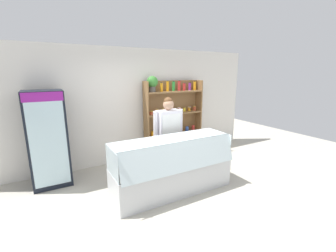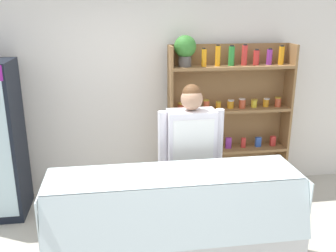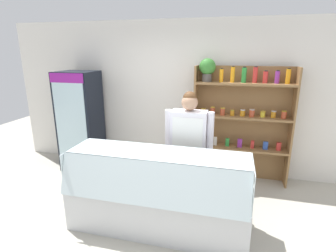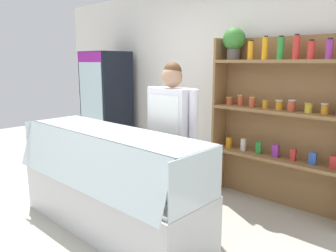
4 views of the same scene
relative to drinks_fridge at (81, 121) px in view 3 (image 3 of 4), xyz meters
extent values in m
plane|color=#B7B2A3|center=(1.88, -1.53, -0.91)|extent=(12.00, 12.00, 0.00)
cube|color=white|center=(1.88, 0.48, 0.44)|extent=(6.80, 0.10, 2.70)
cube|color=black|center=(0.00, 0.01, 0.00)|extent=(0.68, 0.60, 1.83)
cube|color=silver|center=(0.00, -0.30, 0.00)|extent=(0.60, 0.01, 1.63)
cube|color=#8C1E8C|center=(0.00, -0.30, 0.82)|extent=(0.64, 0.01, 0.16)
cylinder|color=#2D8C38|center=(-0.19, -0.23, -0.57)|extent=(0.06, 0.06, 0.20)
cylinder|color=purple|center=(0.00, -0.23, -0.57)|extent=(0.07, 0.07, 0.19)
cylinder|color=#3356B2|center=(0.19, -0.23, -0.56)|extent=(0.06, 0.06, 0.21)
cylinder|color=red|center=(-0.21, -0.23, -0.10)|extent=(0.06, 0.06, 0.18)
cylinder|color=#9E6623|center=(-0.07, -0.23, -0.08)|extent=(0.06, 0.06, 0.21)
cylinder|color=#3356B2|center=(0.07, -0.23, -0.09)|extent=(0.06, 0.06, 0.20)
cylinder|color=#2D8C38|center=(0.21, -0.23, -0.09)|extent=(0.06, 0.06, 0.20)
cylinder|color=red|center=(-0.19, -0.23, 0.39)|extent=(0.06, 0.06, 0.20)
cylinder|color=#9E6623|center=(0.00, -0.23, 0.38)|extent=(0.06, 0.06, 0.19)
cylinder|color=#9E6623|center=(0.19, -0.23, 0.38)|extent=(0.06, 0.06, 0.17)
cube|color=olive|center=(2.89, 0.33, 0.06)|extent=(1.58, 0.02, 1.94)
cube|color=olive|center=(2.11, 0.19, 0.06)|extent=(0.03, 0.28, 1.94)
cube|color=olive|center=(3.66, 0.19, 0.06)|extent=(0.03, 0.28, 1.94)
cube|color=olive|center=(2.89, 0.19, -0.33)|extent=(1.52, 0.28, 0.04)
cube|color=olive|center=(2.89, 0.19, 0.21)|extent=(1.52, 0.28, 0.04)
cube|color=olive|center=(2.89, 0.19, 0.76)|extent=(1.52, 0.28, 0.04)
cylinder|color=#4C4742|center=(2.29, 0.19, 0.84)|extent=(0.15, 0.15, 0.13)
sphere|color=#34792D|center=(2.29, 0.19, 1.01)|extent=(0.27, 0.27, 0.27)
cylinder|color=orange|center=(2.52, 0.16, 0.88)|extent=(0.06, 0.06, 0.20)
cylinder|color=black|center=(2.52, 0.19, 0.99)|extent=(0.04, 0.04, 0.02)
cylinder|color=orange|center=(2.69, 0.17, 0.90)|extent=(0.06, 0.06, 0.24)
cylinder|color=black|center=(2.69, 0.19, 1.02)|extent=(0.04, 0.04, 0.02)
cylinder|color=#2D8C38|center=(2.87, 0.19, 0.89)|extent=(0.08, 0.08, 0.23)
cylinder|color=black|center=(2.87, 0.19, 1.02)|extent=(0.05, 0.05, 0.02)
cylinder|color=red|center=(3.04, 0.19, 0.90)|extent=(0.07, 0.07, 0.24)
cylinder|color=black|center=(3.04, 0.19, 1.03)|extent=(0.05, 0.05, 0.02)
cylinder|color=red|center=(3.19, 0.19, 0.86)|extent=(0.07, 0.07, 0.18)
cylinder|color=black|center=(3.19, 0.19, 0.96)|extent=(0.05, 0.05, 0.02)
cylinder|color=purple|center=(3.36, 0.19, 0.87)|extent=(0.07, 0.07, 0.19)
cylinder|color=black|center=(3.36, 0.19, 0.97)|extent=(0.04, 0.04, 0.02)
cylinder|color=orange|center=(3.51, 0.18, 0.89)|extent=(0.07, 0.07, 0.22)
cylinder|color=black|center=(3.51, 0.19, 1.01)|extent=(0.04, 0.04, 0.02)
cylinder|color=#BF4C2D|center=(2.25, 0.20, 0.27)|extent=(0.08, 0.08, 0.08)
cylinder|color=gold|center=(2.25, 0.19, 0.32)|extent=(0.09, 0.09, 0.01)
cylinder|color=#BF4C2D|center=(2.41, 0.20, 0.29)|extent=(0.07, 0.07, 0.12)
cylinder|color=gold|center=(2.41, 0.19, 0.35)|extent=(0.07, 0.07, 0.01)
cylinder|color=#BF4C2D|center=(2.57, 0.17, 0.29)|extent=(0.07, 0.07, 0.11)
cylinder|color=gold|center=(2.57, 0.19, 0.35)|extent=(0.07, 0.07, 0.01)
cylinder|color=orange|center=(2.73, 0.19, 0.27)|extent=(0.07, 0.07, 0.08)
cylinder|color=gold|center=(2.73, 0.19, 0.32)|extent=(0.07, 0.07, 0.01)
cylinder|color=orange|center=(2.89, 0.20, 0.28)|extent=(0.08, 0.08, 0.10)
cylinder|color=silver|center=(2.89, 0.19, 0.33)|extent=(0.08, 0.08, 0.01)
cylinder|color=#BF4C2D|center=(3.04, 0.17, 0.29)|extent=(0.08, 0.08, 0.11)
cylinder|color=silver|center=(3.04, 0.19, 0.35)|extent=(0.08, 0.08, 0.01)
cylinder|color=yellow|center=(3.21, 0.20, 0.28)|extent=(0.08, 0.08, 0.09)
cylinder|color=gold|center=(3.21, 0.19, 0.33)|extent=(0.08, 0.08, 0.01)
cylinder|color=orange|center=(3.37, 0.20, 0.28)|extent=(0.08, 0.08, 0.10)
cylinder|color=silver|center=(3.37, 0.19, 0.34)|extent=(0.08, 0.08, 0.01)
cylinder|color=#BF4C2D|center=(3.52, 0.18, 0.29)|extent=(0.08, 0.08, 0.11)
cylinder|color=gold|center=(3.52, 0.19, 0.35)|extent=(0.08, 0.08, 0.01)
cube|color=orange|center=(2.27, 0.19, -0.25)|extent=(0.06, 0.04, 0.13)
cube|color=silver|center=(2.48, 0.19, -0.24)|extent=(0.06, 0.04, 0.15)
cube|color=#2D8C38|center=(2.68, 0.19, -0.24)|extent=(0.06, 0.04, 0.14)
cube|color=purple|center=(2.89, 0.19, -0.24)|extent=(0.08, 0.04, 0.15)
cube|color=red|center=(3.09, 0.19, -0.25)|extent=(0.06, 0.05, 0.13)
cube|color=#3356B2|center=(3.30, 0.19, -0.25)|extent=(0.08, 0.04, 0.13)
cube|color=red|center=(3.50, 0.19, -0.25)|extent=(0.07, 0.04, 0.14)
cube|color=silver|center=(1.91, -1.40, -0.64)|extent=(2.20, 0.69, 0.55)
cube|color=white|center=(1.91, -1.40, -0.34)|extent=(2.14, 0.63, 0.03)
cube|color=silver|center=(1.91, -1.72, -0.14)|extent=(2.16, 0.16, 0.47)
cube|color=silver|center=(1.91, -1.35, 0.09)|extent=(2.16, 0.53, 0.01)
cube|color=silver|center=(0.82, -1.40, -0.14)|extent=(0.01, 0.65, 0.45)
cube|color=silver|center=(3.00, -1.40, -0.14)|extent=(0.01, 0.65, 0.45)
cube|color=tan|center=(1.02, -1.32, -0.31)|extent=(0.17, 0.14, 0.05)
cube|color=white|center=(1.02, -1.52, -0.30)|extent=(0.05, 0.03, 0.02)
cube|color=beige|center=(1.31, -1.32, -0.31)|extent=(0.16, 0.11, 0.04)
cube|color=white|center=(1.31, -1.52, -0.30)|extent=(0.05, 0.03, 0.02)
cube|color=tan|center=(1.61, -1.32, -0.31)|extent=(0.16, 0.14, 0.04)
cube|color=white|center=(1.61, -1.52, -0.30)|extent=(0.05, 0.03, 0.02)
cube|color=tan|center=(1.91, -1.32, -0.30)|extent=(0.17, 0.12, 0.05)
cube|color=white|center=(1.91, -1.52, -0.30)|extent=(0.05, 0.03, 0.02)
cube|color=tan|center=(2.20, -1.32, -0.30)|extent=(0.16, 0.11, 0.06)
cube|color=white|center=(2.20, -1.52, -0.30)|extent=(0.05, 0.03, 0.02)
cube|color=tan|center=(2.50, -1.32, -0.30)|extent=(0.16, 0.11, 0.06)
cube|color=white|center=(2.50, -1.52, -0.30)|extent=(0.05, 0.03, 0.02)
cube|color=tan|center=(2.80, -1.32, -0.30)|extent=(0.16, 0.13, 0.06)
cube|color=white|center=(2.80, -1.52, -0.30)|extent=(0.05, 0.03, 0.02)
cylinder|color=tan|center=(0.99, -1.50, -0.26)|extent=(0.17, 0.15, 0.13)
cylinder|color=#C1706B|center=(1.21, -1.50, -0.26)|extent=(0.19, 0.17, 0.15)
cylinder|color=#A35B4C|center=(1.43, -1.50, -0.27)|extent=(0.16, 0.13, 0.12)
cylinder|color=white|center=(2.46, -1.48, -0.22)|extent=(0.07, 0.07, 0.22)
cylinder|color=white|center=(2.56, -1.48, -0.22)|extent=(0.07, 0.07, 0.21)
cylinder|color=#383D51|center=(2.07, -0.78, -0.53)|extent=(0.13, 0.13, 0.77)
cylinder|color=#383D51|center=(2.28, -0.78, -0.53)|extent=(0.13, 0.13, 0.77)
cube|color=white|center=(2.17, -0.78, 0.17)|extent=(0.48, 0.24, 0.63)
cube|color=white|center=(2.17, -0.91, -0.17)|extent=(0.40, 0.01, 1.19)
cylinder|color=white|center=(1.89, -0.78, 0.20)|extent=(0.09, 0.09, 0.57)
cylinder|color=white|center=(2.46, -0.78, 0.20)|extent=(0.09, 0.09, 0.57)
sphere|color=tan|center=(2.17, -0.78, 0.60)|extent=(0.22, 0.22, 0.22)
sphere|color=brown|center=(2.17, -0.77, 0.66)|extent=(0.18, 0.18, 0.18)
camera|label=1|loc=(-0.02, -4.65, 1.23)|focal=24.00mm
camera|label=2|loc=(1.42, -4.27, 1.45)|focal=40.00mm
camera|label=3|loc=(2.74, -4.16, 1.26)|focal=28.00mm
camera|label=4|loc=(4.43, -3.27, 0.75)|focal=35.00mm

